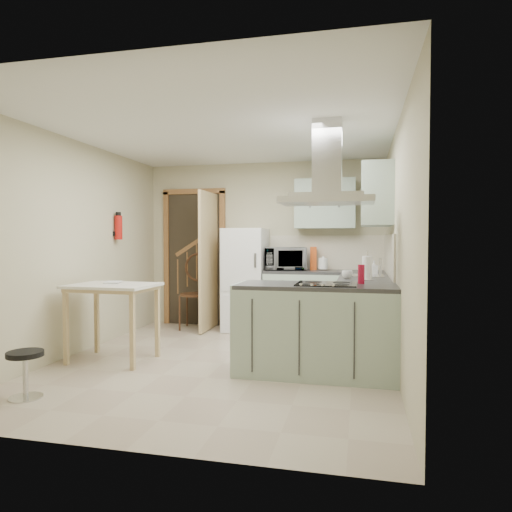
% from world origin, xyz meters
% --- Properties ---
extents(floor, '(4.20, 4.20, 0.00)m').
position_xyz_m(floor, '(0.00, 0.00, 0.00)').
color(floor, tan).
rests_on(floor, ground).
extents(ceiling, '(4.20, 4.20, 0.00)m').
position_xyz_m(ceiling, '(0.00, 0.00, 2.50)').
color(ceiling, silver).
rests_on(ceiling, back_wall).
extents(back_wall, '(3.60, 0.00, 3.60)m').
position_xyz_m(back_wall, '(0.00, 2.10, 1.25)').
color(back_wall, '#BBB391').
rests_on(back_wall, floor).
extents(left_wall, '(0.00, 4.20, 4.20)m').
position_xyz_m(left_wall, '(-1.80, 0.00, 1.25)').
color(left_wall, '#BBB391').
rests_on(left_wall, floor).
extents(right_wall, '(0.00, 4.20, 4.20)m').
position_xyz_m(right_wall, '(1.80, 0.00, 1.25)').
color(right_wall, '#BBB391').
rests_on(right_wall, floor).
extents(doorway, '(1.10, 0.12, 2.10)m').
position_xyz_m(doorway, '(-1.10, 2.07, 1.05)').
color(doorway, brown).
rests_on(doorway, floor).
extents(fridge, '(0.60, 0.60, 1.50)m').
position_xyz_m(fridge, '(-0.20, 1.80, 0.75)').
color(fridge, white).
rests_on(fridge, floor).
extents(counter_back, '(1.08, 0.60, 0.90)m').
position_xyz_m(counter_back, '(0.66, 1.80, 0.45)').
color(counter_back, '#9EB2A0').
rests_on(counter_back, floor).
extents(counter_right, '(0.60, 1.95, 0.90)m').
position_xyz_m(counter_right, '(1.50, 1.12, 0.45)').
color(counter_right, '#9EB2A0').
rests_on(counter_right, floor).
extents(splashback, '(1.68, 0.02, 0.50)m').
position_xyz_m(splashback, '(0.96, 2.09, 1.15)').
color(splashback, beige).
rests_on(splashback, counter_back).
extents(wall_cabinet_back, '(0.85, 0.35, 0.70)m').
position_xyz_m(wall_cabinet_back, '(0.95, 1.93, 1.85)').
color(wall_cabinet_back, '#9EB2A0').
rests_on(wall_cabinet_back, back_wall).
extents(wall_cabinet_right, '(0.35, 0.90, 0.70)m').
position_xyz_m(wall_cabinet_right, '(1.62, 0.85, 1.85)').
color(wall_cabinet_right, '#9EB2A0').
rests_on(wall_cabinet_right, right_wall).
extents(peninsula, '(1.55, 0.65, 0.90)m').
position_xyz_m(peninsula, '(1.02, -0.18, 0.45)').
color(peninsula, '#9EB2A0').
rests_on(peninsula, floor).
extents(hob, '(0.58, 0.50, 0.01)m').
position_xyz_m(hob, '(1.12, -0.18, 0.91)').
color(hob, black).
rests_on(hob, peninsula).
extents(extractor_hood, '(0.90, 0.55, 0.10)m').
position_xyz_m(extractor_hood, '(1.12, -0.18, 1.72)').
color(extractor_hood, silver).
rests_on(extractor_hood, ceiling).
extents(sink, '(0.45, 0.40, 0.01)m').
position_xyz_m(sink, '(1.50, 0.95, 0.91)').
color(sink, silver).
rests_on(sink, counter_right).
extents(fire_extinguisher, '(0.10, 0.10, 0.32)m').
position_xyz_m(fire_extinguisher, '(-1.74, 0.90, 1.50)').
color(fire_extinguisher, '#B2140F').
rests_on(fire_extinguisher, left_wall).
extents(drop_leaf_table, '(0.92, 0.70, 0.85)m').
position_xyz_m(drop_leaf_table, '(-1.21, -0.17, 0.42)').
color(drop_leaf_table, tan).
rests_on(drop_leaf_table, floor).
extents(bentwood_chair, '(0.49, 0.49, 1.03)m').
position_xyz_m(bentwood_chair, '(-0.97, 1.74, 0.51)').
color(bentwood_chair, '#53261B').
rests_on(bentwood_chair, floor).
extents(stool, '(0.40, 0.40, 0.40)m').
position_xyz_m(stool, '(-1.31, -1.41, 0.20)').
color(stool, black).
rests_on(stool, floor).
extents(microwave, '(0.67, 0.52, 0.33)m').
position_xyz_m(microwave, '(0.38, 1.82, 1.06)').
color(microwave, black).
rests_on(microwave, counter_back).
extents(kettle, '(0.17, 0.17, 0.20)m').
position_xyz_m(kettle, '(0.93, 1.84, 1.00)').
color(kettle, white).
rests_on(kettle, counter_back).
extents(cereal_box, '(0.12, 0.23, 0.33)m').
position_xyz_m(cereal_box, '(0.78, 1.98, 1.07)').
color(cereal_box, '#CC4C18').
rests_on(cereal_box, counter_back).
extents(soap_bottle, '(0.10, 0.10, 0.18)m').
position_xyz_m(soap_bottle, '(1.61, 1.16, 0.99)').
color(soap_bottle, '#9F9EA9').
rests_on(soap_bottle, counter_right).
extents(paper_towel, '(0.14, 0.14, 0.27)m').
position_xyz_m(paper_towel, '(1.52, 0.37, 1.04)').
color(paper_towel, white).
rests_on(paper_towel, counter_right).
extents(cup, '(0.12, 0.12, 0.09)m').
position_xyz_m(cup, '(1.30, 0.53, 0.95)').
color(cup, silver).
rests_on(cup, counter_right).
extents(red_bottle, '(0.08, 0.08, 0.19)m').
position_xyz_m(red_bottle, '(1.46, -0.03, 1.00)').
color(red_bottle, '#BA0F2F').
rests_on(red_bottle, peninsula).
extents(book, '(0.23, 0.27, 0.10)m').
position_xyz_m(book, '(-1.35, -0.08, 0.90)').
color(book, maroon).
rests_on(book, drop_leaf_table).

